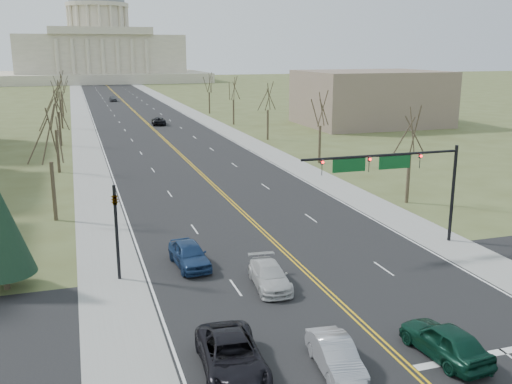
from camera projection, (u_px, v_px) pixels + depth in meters
ground at (399, 358)px, 26.30m from camera, size 600.00×600.00×0.00m
road at (136, 113)px, 127.92m from camera, size 20.00×380.00×0.01m
cross_road at (341, 304)px, 31.84m from camera, size 120.00×14.00×0.01m
sidewalk_left at (80, 115)px, 124.37m from camera, size 4.00×380.00×0.03m
sidewalk_right at (189, 111)px, 131.47m from camera, size 4.00×380.00×0.03m
center_line at (136, 113)px, 127.92m from camera, size 0.42×380.00×0.01m
edge_line_left at (91, 114)px, 125.02m from camera, size 0.15×380.00×0.01m
edge_line_right at (179, 112)px, 130.82m from camera, size 0.15×380.00×0.01m
stop_bar at (503, 351)px, 26.85m from camera, size 9.50×0.50×0.01m
capitol at (100, 49)px, 253.74m from camera, size 90.00×60.00×50.00m
signal_mast at (394, 169)px, 39.57m from camera, size 12.12×0.44×7.20m
signal_left at (116, 222)px, 34.47m from camera, size 0.32×0.36×6.00m
tree_r_0 at (411, 133)px, 51.46m from camera, size 3.74×3.74×8.50m
tree_l_0 at (49, 138)px, 45.90m from camera, size 3.96×3.96×9.00m
tree_r_1 at (321, 111)px, 69.94m from camera, size 3.74×3.74×8.50m
tree_l_1 at (54, 112)px, 64.37m from camera, size 3.96×3.96×9.00m
tree_r_2 at (268, 98)px, 88.42m from camera, size 3.74×3.74×8.50m
tree_l_2 at (58, 98)px, 82.85m from camera, size 3.96×3.96×9.00m
tree_r_3 at (233, 90)px, 106.90m from camera, size 3.74×3.74×8.50m
tree_l_3 at (59, 90)px, 101.33m from camera, size 3.96×3.96×9.00m
tree_r_4 at (209, 84)px, 125.38m from camera, size 3.74×3.74×8.50m
tree_l_4 at (61, 83)px, 119.81m from camera, size 3.96×3.96×9.00m
conifer_l at (0, 229)px, 33.00m from camera, size 3.64×3.64×6.50m
bldg_right_mass at (370, 98)px, 107.13m from camera, size 25.00×20.00×10.00m
car_nb_inner_lead at (445, 341)px, 26.17m from camera, size 2.42×5.04×1.66m
car_sb_inner_lead at (336, 356)px, 25.09m from camera, size 1.93×4.51×1.44m
car_sb_outer_lead at (232, 356)px, 24.93m from camera, size 3.06×5.90×1.59m
car_sb_inner_second at (270, 276)px, 34.05m from camera, size 2.39×4.98×1.40m
car_sb_outer_second at (189, 254)px, 37.23m from camera, size 2.35×5.01×1.66m
car_far_nb at (159, 121)px, 107.73m from camera, size 2.77×5.42×1.47m
car_far_sb at (113, 98)px, 156.52m from camera, size 1.87×4.63×1.57m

